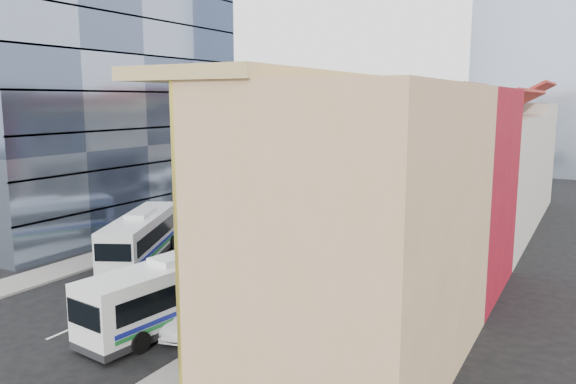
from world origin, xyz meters
The scene contains 14 objects.
ground centered at (0.00, 0.00, 0.00)m, with size 200.00×200.00×0.00m, color black.
sidewalk_right centered at (8.50, 22.00, 0.07)m, with size 3.00×90.00×0.15m, color slate.
sidewalk_left centered at (-8.50, 22.00, 0.07)m, with size 3.00×90.00×0.15m, color slate.
shophouse_tan centered at (14.00, 5.00, 6.00)m, with size 8.00×14.00×12.00m, color tan.
shophouse_red centered at (14.00, 17.00, 6.00)m, with size 8.00×10.00×12.00m, color maroon.
shophouse_cream_near centered at (14.00, 26.50, 5.00)m, with size 8.00×9.00×10.00m, color beige.
shophouse_cream_mid centered at (14.00, 35.50, 5.00)m, with size 8.00×9.00×10.00m, color beige.
shophouse_cream_far centered at (14.00, 46.00, 5.50)m, with size 8.00×12.00×11.00m, color beige.
office_tower centered at (-17.00, 19.00, 15.00)m, with size 12.00×26.00×30.00m, color #3F4B64.
office_block_far centered at (-16.00, 42.00, 7.00)m, with size 10.00×18.00×14.00m, color gray.
bus_left_near centered at (-5.50, 12.16, 1.82)m, with size 2.65×11.32×3.63m, color silver, non-canonical shape.
bus_left_far centered at (-2.00, 33.74, 1.81)m, with size 2.65×11.30×3.62m, color silver, non-canonical shape.
bus_right centered at (4.16, 4.87, 1.82)m, with size 2.66×11.36×3.64m, color white, non-canonical shape.
sedan_right centered at (5.50, 3.91, 0.66)m, with size 1.40×4.00×1.32m, color silver.
Camera 1 is at (22.51, -16.57, 11.36)m, focal length 35.00 mm.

